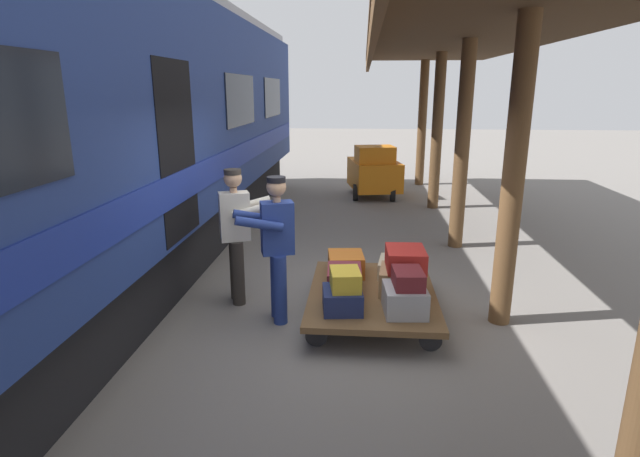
% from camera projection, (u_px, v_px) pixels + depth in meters
% --- Properties ---
extents(ground_plane, '(60.00, 60.00, 0.00)m').
position_uv_depth(ground_plane, '(339.00, 315.00, 6.06)').
color(ground_plane, slate).
extents(platform_canopy, '(3.20, 18.55, 3.56)m').
position_uv_depth(platform_canopy, '(523.00, 24.00, 5.05)').
color(platform_canopy, brown).
rests_on(platform_canopy, ground_plane).
extents(train_car, '(3.03, 17.72, 4.00)m').
position_uv_depth(train_car, '(50.00, 140.00, 5.78)').
color(train_car, navy).
rests_on(train_car, ground_plane).
extents(luggage_cart, '(1.49, 2.04, 0.31)m').
position_uv_depth(luggage_cart, '(372.00, 294.00, 6.01)').
color(luggage_cart, brown).
rests_on(luggage_cart, ground_plane).
extents(suitcase_gray_aluminum, '(0.48, 0.54, 0.29)m').
position_uv_depth(suitcase_gray_aluminum, '(405.00, 300.00, 5.40)').
color(suitcase_gray_aluminum, '#9EA0A5').
rests_on(suitcase_gray_aluminum, luggage_cart).
extents(suitcase_navy_fabric, '(0.47, 0.50, 0.24)m').
position_uv_depth(suitcase_navy_fabric, '(342.00, 300.00, 5.46)').
color(suitcase_navy_fabric, navy).
rests_on(suitcase_navy_fabric, luggage_cart).
extents(suitcase_orange_carryall, '(0.50, 0.55, 0.27)m').
position_uv_depth(suitcase_orange_carryall, '(346.00, 264.00, 6.53)').
color(suitcase_orange_carryall, '#CC6B23').
rests_on(suitcase_orange_carryall, luggage_cart).
extents(suitcase_tan_vintage, '(0.54, 0.57, 0.29)m').
position_uv_depth(suitcase_tan_vintage, '(401.00, 280.00, 5.93)').
color(suitcase_tan_vintage, tan).
rests_on(suitcase_tan_vintage, luggage_cart).
extents(suitcase_cream_canvas, '(0.54, 0.58, 0.21)m').
position_uv_depth(suitcase_cream_canvas, '(398.00, 268.00, 6.48)').
color(suitcase_cream_canvas, beige).
rests_on(suitcase_cream_canvas, luggage_cart).
extents(suitcase_burgundy_valise, '(0.42, 0.56, 0.28)m').
position_uv_depth(suitcase_burgundy_valise, '(344.00, 279.00, 5.99)').
color(suitcase_burgundy_valise, maroon).
rests_on(suitcase_burgundy_valise, luggage_cart).
extents(suitcase_maroon_trunk, '(0.34, 0.45, 0.18)m').
position_uv_depth(suitcase_maroon_trunk, '(408.00, 278.00, 5.36)').
color(suitcase_maroon_trunk, maroon).
rests_on(suitcase_maroon_trunk, suitcase_gray_aluminum).
extents(suitcase_red_plastic, '(0.46, 0.55, 0.25)m').
position_uv_depth(suitcase_red_plastic, '(405.00, 259.00, 5.85)').
color(suitcase_red_plastic, '#AD231E').
rests_on(suitcase_red_plastic, suitcase_tan_vintage).
extents(suitcase_yellow_case, '(0.37, 0.44, 0.21)m').
position_uv_depth(suitcase_yellow_case, '(345.00, 280.00, 5.42)').
color(suitcase_yellow_case, gold).
rests_on(suitcase_yellow_case, suitcase_navy_fabric).
extents(porter_in_overalls, '(0.73, 0.56, 1.70)m').
position_uv_depth(porter_in_overalls, '(276.00, 245.00, 5.72)').
color(porter_in_overalls, navy).
rests_on(porter_in_overalls, ground_plane).
extents(porter_by_door, '(0.74, 0.58, 1.70)m').
position_uv_depth(porter_by_door, '(237.00, 231.00, 6.25)').
color(porter_by_door, '#332D28').
rests_on(porter_by_door, ground_plane).
extents(baggage_tug, '(1.41, 1.88, 1.30)m').
position_uv_depth(baggage_tug, '(374.00, 172.00, 12.65)').
color(baggage_tug, orange).
rests_on(baggage_tug, ground_plane).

